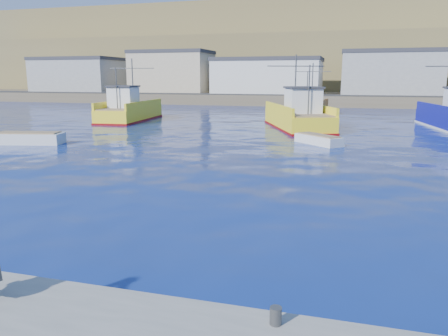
# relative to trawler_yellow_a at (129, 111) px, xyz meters

# --- Properties ---
(ground) EXTENTS (260.00, 260.00, 0.00)m
(ground) POSITION_rel_trawler_yellow_a_xyz_m (18.02, -31.20, -1.00)
(ground) COLOR #071C57
(ground) RESTS_ON ground
(dock_bollards) EXTENTS (36.20, 0.20, 0.30)m
(dock_bollards) POSITION_rel_trawler_yellow_a_xyz_m (18.62, -34.60, -0.35)
(dock_bollards) COLOR #4C4C4C
(dock_bollards) RESTS_ON dock
(far_shore) EXTENTS (200.00, 81.00, 24.00)m
(far_shore) POSITION_rel_trawler_yellow_a_xyz_m (18.03, 78.00, 7.98)
(far_shore) COLOR brown
(far_shore) RESTS_ON ground
(trawler_yellow_a) EXTENTS (4.80, 10.81, 6.42)m
(trawler_yellow_a) POSITION_rel_trawler_yellow_a_xyz_m (0.00, 0.00, 0.00)
(trawler_yellow_a) COLOR yellow
(trawler_yellow_a) RESTS_ON ground
(trawler_yellow_b) EXTENTS (7.51, 11.55, 6.47)m
(trawler_yellow_b) POSITION_rel_trawler_yellow_a_xyz_m (17.71, -2.37, 0.02)
(trawler_yellow_b) COLOR yellow
(trawler_yellow_b) RESTS_ON ground
(boat_orange) EXTENTS (4.34, 8.52, 6.08)m
(boat_orange) POSITION_rel_trawler_yellow_a_xyz_m (17.45, 11.88, 0.03)
(boat_orange) COLOR #C45F16
(boat_orange) RESTS_ON ground
(skiff_left) EXTENTS (4.74, 2.54, 0.98)m
(skiff_left) POSITION_rel_trawler_yellow_a_xyz_m (1.21, -16.46, -0.69)
(skiff_left) COLOR silver
(skiff_left) RESTS_ON ground
(skiff_mid) EXTENTS (3.45, 3.45, 0.79)m
(skiff_mid) POSITION_rel_trawler_yellow_a_xyz_m (20.10, -11.18, -0.75)
(skiff_mid) COLOR silver
(skiff_mid) RESTS_ON ground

